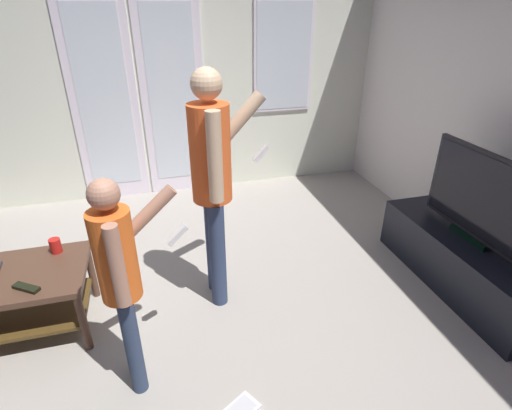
# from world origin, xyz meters

# --- Properties ---
(ground_plane) EXTENTS (5.42, 4.64, 0.02)m
(ground_plane) POSITION_xyz_m (0.00, 0.00, -0.01)
(ground_plane) COLOR #A8A095
(wall_back_with_doors) EXTENTS (5.42, 0.09, 2.88)m
(wall_back_with_doors) POSITION_xyz_m (0.04, 2.28, 1.40)
(wall_back_with_doors) COLOR silver
(wall_back_with_doors) RESTS_ON ground_plane
(coffee_table) EXTENTS (0.98, 0.60, 0.46)m
(coffee_table) POSITION_xyz_m (-0.87, 0.22, 0.33)
(coffee_table) COLOR #4F3324
(coffee_table) RESTS_ON ground_plane
(tv_stand) EXTENTS (0.49, 1.44, 0.41)m
(tv_stand) POSITION_xyz_m (2.30, -0.12, 0.21)
(tv_stand) COLOR black
(tv_stand) RESTS_ON ground_plane
(flat_screen_tv) EXTENTS (0.08, 0.98, 0.66)m
(flat_screen_tv) POSITION_xyz_m (2.30, -0.11, 0.75)
(flat_screen_tv) COLOR black
(flat_screen_tv) RESTS_ON tv_stand
(person_adult) EXTENTS (0.57, 0.44, 1.64)m
(person_adult) POSITION_xyz_m (0.48, 0.26, 0.98)
(person_adult) COLOR navy
(person_adult) RESTS_ON ground_plane
(person_child) EXTENTS (0.48, 0.39, 1.27)m
(person_child) POSITION_xyz_m (-0.10, -0.36, 0.76)
(person_child) COLOR #313F5B
(person_child) RESTS_ON ground_plane
(cup_by_laptop) EXTENTS (0.07, 0.07, 0.10)m
(cup_by_laptop) POSITION_xyz_m (-0.58, 0.42, 0.51)
(cup_by_laptop) COLOR red
(cup_by_laptop) RESTS_ON coffee_table
(tv_remote_black) EXTENTS (0.17, 0.14, 0.02)m
(tv_remote_black) POSITION_xyz_m (-0.68, 0.04, 0.47)
(tv_remote_black) COLOR black
(tv_remote_black) RESTS_ON coffee_table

